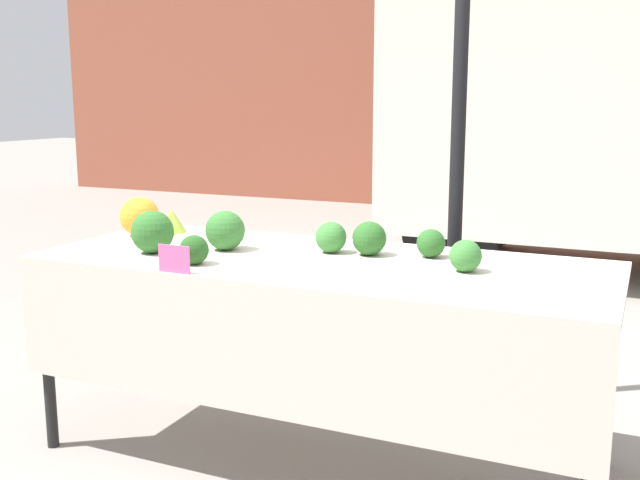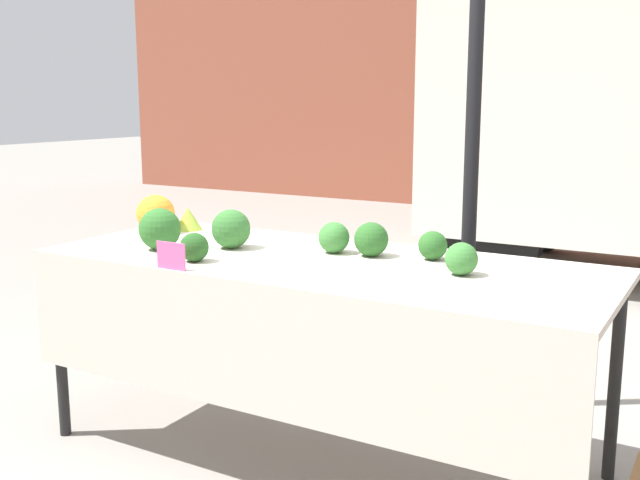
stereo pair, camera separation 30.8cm
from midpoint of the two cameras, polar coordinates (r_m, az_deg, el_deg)
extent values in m
plane|color=gray|center=(3.39, 2.71, -16.08)|extent=(40.00, 40.00, 0.00)
cylinder|color=black|center=(3.66, 13.79, 3.79)|extent=(0.07, 0.07, 2.21)
cube|color=silver|center=(6.94, 23.05, 9.09)|extent=(2.93, 1.89, 2.11)
cylinder|color=black|center=(6.45, 14.42, 0.47)|extent=(0.83, 0.22, 0.83)
cylinder|color=black|center=(7.91, 17.41, 2.17)|extent=(0.83, 0.22, 0.83)
cube|color=beige|center=(3.10, 2.85, -1.75)|extent=(2.37, 0.94, 0.03)
cube|color=beige|center=(2.78, -1.62, -8.72)|extent=(2.37, 0.01, 0.48)
cylinder|color=black|center=(3.56, -16.88, -7.85)|extent=(0.05, 0.05, 0.84)
cylinder|color=black|center=(2.55, 22.07, -15.82)|extent=(0.05, 0.05, 0.84)
cylinder|color=black|center=(4.14, -8.58, -4.90)|extent=(0.05, 0.05, 0.84)
cylinder|color=black|center=(3.31, 24.12, -9.79)|extent=(0.05, 0.05, 0.84)
sphere|color=orange|center=(3.74, -10.14, 1.97)|extent=(0.19, 0.19, 0.19)
cone|color=#93B238|center=(3.80, -7.75, 1.60)|extent=(0.14, 0.14, 0.11)
sphere|color=#285B23|center=(3.15, 6.72, 0.02)|extent=(0.14, 0.14, 0.14)
sphere|color=#285B23|center=(3.12, 11.40, -0.45)|extent=(0.12, 0.12, 0.12)
sphere|color=#387533|center=(3.21, 3.82, 0.16)|extent=(0.13, 0.13, 0.13)
sphere|color=#2D6628|center=(3.31, -9.53, 0.81)|extent=(0.18, 0.18, 0.18)
sphere|color=#387533|center=(2.88, 13.76, -1.44)|extent=(0.12, 0.12, 0.12)
sphere|color=#23511E|center=(3.05, -6.74, -0.58)|extent=(0.12, 0.12, 0.12)
sphere|color=#336B2D|center=(3.30, -4.19, 0.82)|extent=(0.17, 0.17, 0.17)
cube|color=#F45B9E|center=(2.92, -8.35, -1.24)|extent=(0.14, 0.01, 0.11)
camera|label=1|loc=(0.15, -87.14, 0.54)|focal=42.00mm
camera|label=2|loc=(0.15, 92.86, -0.54)|focal=42.00mm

